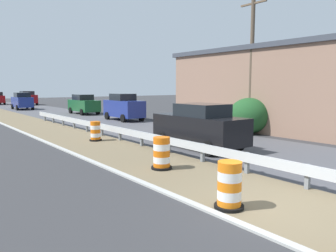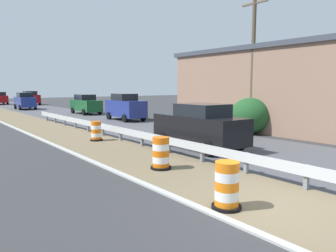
{
  "view_description": "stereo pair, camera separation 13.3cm",
  "coord_description": "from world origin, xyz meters",
  "px_view_note": "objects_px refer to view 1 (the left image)",
  "views": [
    {
      "loc": [
        -6.38,
        -4.09,
        2.83
      ],
      "look_at": [
        1.97,
        6.56,
        1.17
      ],
      "focal_mm": 34.54,
      "sensor_mm": 36.0,
      "label": 1
    },
    {
      "loc": [
        -6.28,
        -4.17,
        2.83
      ],
      "look_at": [
        1.97,
        6.56,
        1.17
      ],
      "focal_mm": 34.54,
      "sensor_mm": 36.0,
      "label": 2
    }
  ],
  "objects_px": {
    "car_trailing_near_lane": "(28,98)",
    "car_lead_far_lane": "(22,101)",
    "car_trailing_far_lane": "(199,126)",
    "traffic_barrel_nearest": "(229,187)",
    "car_distant_a": "(124,107)",
    "traffic_barrel_close": "(162,154)",
    "utility_pole_near": "(252,63)",
    "car_mid_far_lane": "(84,104)",
    "traffic_barrel_mid": "(96,132)"
  },
  "relations": [
    {
      "from": "car_mid_far_lane",
      "to": "car_distant_a",
      "type": "relative_size",
      "value": 1.07
    },
    {
      "from": "car_distant_a",
      "to": "car_trailing_far_lane",
      "type": "bearing_deg",
      "value": -14.44
    },
    {
      "from": "car_trailing_far_lane",
      "to": "traffic_barrel_close",
      "type": "bearing_deg",
      "value": 118.6
    },
    {
      "from": "car_mid_far_lane",
      "to": "utility_pole_near",
      "type": "distance_m",
      "value": 19.68
    },
    {
      "from": "traffic_barrel_close",
      "to": "car_distant_a",
      "type": "bearing_deg",
      "value": 64.13
    },
    {
      "from": "traffic_barrel_close",
      "to": "car_mid_far_lane",
      "type": "bearing_deg",
      "value": 72.66
    },
    {
      "from": "car_trailing_near_lane",
      "to": "utility_pole_near",
      "type": "relative_size",
      "value": 0.5
    },
    {
      "from": "traffic_barrel_close",
      "to": "car_trailing_far_lane",
      "type": "xyz_separation_m",
      "value": [
        3.62,
        1.93,
        0.53
      ]
    },
    {
      "from": "traffic_barrel_close",
      "to": "car_trailing_far_lane",
      "type": "distance_m",
      "value": 4.13
    },
    {
      "from": "traffic_barrel_mid",
      "to": "car_trailing_near_lane",
      "type": "xyz_separation_m",
      "value": [
        6.35,
        36.95,
        0.6
      ]
    },
    {
      "from": "car_trailing_near_lane",
      "to": "car_trailing_far_lane",
      "type": "xyz_separation_m",
      "value": [
        -3.5,
        -41.8,
        -0.03
      ]
    },
    {
      "from": "car_distant_a",
      "to": "utility_pole_near",
      "type": "distance_m",
      "value": 11.92
    },
    {
      "from": "car_lead_far_lane",
      "to": "car_distant_a",
      "type": "xyz_separation_m",
      "value": [
        3.35,
        -18.93,
        0.07
      ]
    },
    {
      "from": "traffic_barrel_nearest",
      "to": "car_trailing_near_lane",
      "type": "xyz_separation_m",
      "value": [
        8.07,
        47.61,
        0.56
      ]
    },
    {
      "from": "car_mid_far_lane",
      "to": "utility_pole_near",
      "type": "bearing_deg",
      "value": 7.86
    },
    {
      "from": "car_trailing_near_lane",
      "to": "car_trailing_far_lane",
      "type": "relative_size",
      "value": 0.87
    },
    {
      "from": "car_lead_far_lane",
      "to": "car_trailing_near_lane",
      "type": "bearing_deg",
      "value": -16.69
    },
    {
      "from": "car_lead_far_lane",
      "to": "utility_pole_near",
      "type": "distance_m",
      "value": 30.89
    },
    {
      "from": "car_mid_far_lane",
      "to": "car_distant_a",
      "type": "height_order",
      "value": "car_distant_a"
    },
    {
      "from": "traffic_barrel_nearest",
      "to": "car_trailing_near_lane",
      "type": "height_order",
      "value": "car_trailing_near_lane"
    },
    {
      "from": "traffic_barrel_mid",
      "to": "car_trailing_far_lane",
      "type": "xyz_separation_m",
      "value": [
        2.85,
        -4.85,
        0.57
      ]
    },
    {
      "from": "car_distant_a",
      "to": "car_trailing_near_lane",
      "type": "bearing_deg",
      "value": -178.61
    },
    {
      "from": "utility_pole_near",
      "to": "car_trailing_far_lane",
      "type": "bearing_deg",
      "value": -163.65
    },
    {
      "from": "traffic_barrel_mid",
      "to": "utility_pole_near",
      "type": "xyz_separation_m",
      "value": [
        8.76,
        -3.12,
        3.78
      ]
    },
    {
      "from": "traffic_barrel_close",
      "to": "traffic_barrel_mid",
      "type": "distance_m",
      "value": 6.82
    },
    {
      "from": "car_trailing_near_lane",
      "to": "traffic_barrel_nearest",
      "type": "bearing_deg",
      "value": -10.84
    },
    {
      "from": "traffic_barrel_mid",
      "to": "utility_pole_near",
      "type": "bearing_deg",
      "value": -19.59
    },
    {
      "from": "traffic_barrel_mid",
      "to": "car_mid_far_lane",
      "type": "height_order",
      "value": "car_mid_far_lane"
    },
    {
      "from": "car_distant_a",
      "to": "car_mid_far_lane",
      "type": "bearing_deg",
      "value": -178.28
    },
    {
      "from": "traffic_barrel_close",
      "to": "car_mid_far_lane",
      "type": "relative_size",
      "value": 0.24
    },
    {
      "from": "traffic_barrel_nearest",
      "to": "utility_pole_near",
      "type": "xyz_separation_m",
      "value": [
        10.48,
        7.54,
        3.74
      ]
    },
    {
      "from": "car_distant_a",
      "to": "traffic_barrel_nearest",
      "type": "bearing_deg",
      "value": -22.39
    },
    {
      "from": "traffic_barrel_close",
      "to": "traffic_barrel_mid",
      "type": "relative_size",
      "value": 1.09
    },
    {
      "from": "car_lead_far_lane",
      "to": "traffic_barrel_mid",
      "type": "bearing_deg",
      "value": 174.84
    },
    {
      "from": "traffic_barrel_nearest",
      "to": "car_distant_a",
      "type": "xyz_separation_m",
      "value": [
        8.19,
        18.82,
        0.61
      ]
    },
    {
      "from": "traffic_barrel_close",
      "to": "utility_pole_near",
      "type": "bearing_deg",
      "value": 21.02
    },
    {
      "from": "traffic_barrel_close",
      "to": "car_trailing_far_lane",
      "type": "height_order",
      "value": "car_trailing_far_lane"
    },
    {
      "from": "car_trailing_far_lane",
      "to": "utility_pole_near",
      "type": "xyz_separation_m",
      "value": [
        5.91,
        1.73,
        3.21
      ]
    },
    {
      "from": "traffic_barrel_nearest",
      "to": "traffic_barrel_close",
      "type": "relative_size",
      "value": 1.0
    },
    {
      "from": "traffic_barrel_mid",
      "to": "car_distant_a",
      "type": "bearing_deg",
      "value": 51.56
    },
    {
      "from": "car_trailing_near_lane",
      "to": "car_lead_far_lane",
      "type": "xyz_separation_m",
      "value": [
        -3.22,
        -9.86,
        -0.02
      ]
    },
    {
      "from": "traffic_barrel_close",
      "to": "car_mid_far_lane",
      "type": "height_order",
      "value": "car_mid_far_lane"
    },
    {
      "from": "traffic_barrel_nearest",
      "to": "car_lead_far_lane",
      "type": "distance_m",
      "value": 38.06
    },
    {
      "from": "traffic_barrel_mid",
      "to": "utility_pole_near",
      "type": "distance_m",
      "value": 10.04
    },
    {
      "from": "car_mid_far_lane",
      "to": "car_trailing_far_lane",
      "type": "height_order",
      "value": "car_trailing_far_lane"
    },
    {
      "from": "traffic_barrel_nearest",
      "to": "car_mid_far_lane",
      "type": "height_order",
      "value": "car_mid_far_lane"
    },
    {
      "from": "traffic_barrel_close",
      "to": "traffic_barrel_mid",
      "type": "height_order",
      "value": "traffic_barrel_close"
    },
    {
      "from": "traffic_barrel_nearest",
      "to": "car_trailing_far_lane",
      "type": "distance_m",
      "value": 7.41
    },
    {
      "from": "traffic_barrel_mid",
      "to": "car_mid_far_lane",
      "type": "bearing_deg",
      "value": 68.4
    },
    {
      "from": "car_trailing_far_lane",
      "to": "car_distant_a",
      "type": "height_order",
      "value": "car_distant_a"
    }
  ]
}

